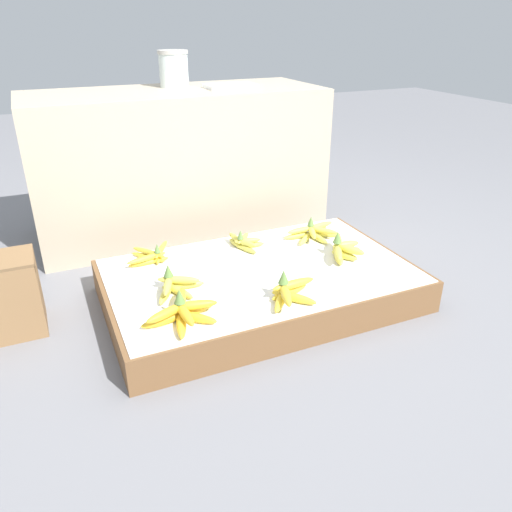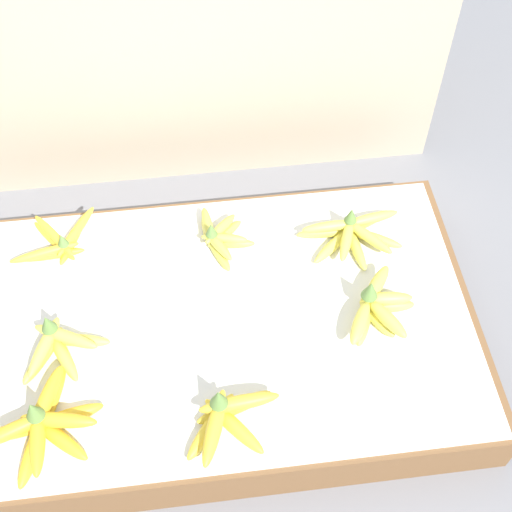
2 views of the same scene
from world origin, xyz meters
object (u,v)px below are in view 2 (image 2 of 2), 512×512
(banana_bunch_front_midleft, at_px, (226,416))
(banana_bunch_back_midright, at_px, (352,233))
(banana_bunch_middle_midright, at_px, (376,307))
(banana_bunch_front_left, at_px, (42,424))
(banana_bunch_back_left, at_px, (59,242))
(banana_bunch_middle_left, at_px, (58,345))
(banana_bunch_back_midleft, at_px, (219,237))

(banana_bunch_front_midleft, xyz_separation_m, banana_bunch_back_midright, (0.35, 0.44, -0.01))
(banana_bunch_middle_midright, bearing_deg, banana_bunch_back_midright, 92.17)
(banana_bunch_front_midleft, bearing_deg, banana_bunch_front_left, 175.51)
(banana_bunch_middle_midright, bearing_deg, banana_bunch_back_left, 158.56)
(banana_bunch_middle_left, xyz_separation_m, banana_bunch_middle_midright, (0.71, 0.01, 0.00))
(banana_bunch_middle_left, height_order, banana_bunch_back_midleft, banana_bunch_middle_left)
(banana_bunch_front_midleft, xyz_separation_m, banana_bunch_back_midleft, (0.03, 0.47, -0.01))
(banana_bunch_front_left, distance_m, banana_bunch_back_midright, 0.83)
(banana_bunch_back_midleft, bearing_deg, banana_bunch_back_midright, -4.86)
(banana_bunch_front_left, bearing_deg, banana_bunch_back_midright, 29.57)
(banana_bunch_front_midleft, relative_size, banana_bunch_middle_left, 1.06)
(banana_bunch_middle_left, relative_size, banana_bunch_back_left, 0.96)
(banana_bunch_front_midleft, relative_size, banana_bunch_back_midleft, 1.12)
(banana_bunch_front_left, distance_m, banana_bunch_front_midleft, 0.37)
(banana_bunch_front_left, relative_size, banana_bunch_back_midright, 1.04)
(banana_bunch_middle_midright, xyz_separation_m, banana_bunch_back_midleft, (-0.33, 0.25, -0.01))
(banana_bunch_back_midleft, xyz_separation_m, banana_bunch_back_midright, (0.32, -0.03, 0.00))
(banana_bunch_front_midleft, height_order, banana_bunch_middle_left, banana_bunch_front_midleft)
(banana_bunch_back_left, relative_size, banana_bunch_back_midright, 0.80)
(banana_bunch_front_midleft, distance_m, banana_bunch_back_midright, 0.56)
(banana_bunch_middle_left, xyz_separation_m, banana_bunch_back_midleft, (0.37, 0.25, -0.00))
(banana_bunch_back_left, bearing_deg, banana_bunch_middle_left, -87.97)
(banana_bunch_front_midleft, height_order, banana_bunch_back_left, banana_bunch_front_midleft)
(banana_bunch_front_midleft, xyz_separation_m, banana_bunch_middle_midright, (0.36, 0.22, 0.00))
(banana_bunch_front_midleft, bearing_deg, banana_bunch_back_midleft, 86.46)
(banana_bunch_back_midleft, bearing_deg, banana_bunch_front_midleft, -93.54)
(banana_bunch_front_left, relative_size, banana_bunch_back_midleft, 1.43)
(banana_bunch_front_midleft, bearing_deg, banana_bunch_back_left, 125.50)
(banana_bunch_front_midleft, height_order, banana_bunch_back_midright, banana_bunch_front_midleft)
(banana_bunch_front_left, height_order, banana_bunch_middle_midright, same)
(banana_bunch_front_left, relative_size, banana_bunch_middle_left, 1.34)
(banana_bunch_front_left, relative_size, banana_bunch_front_midleft, 1.27)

